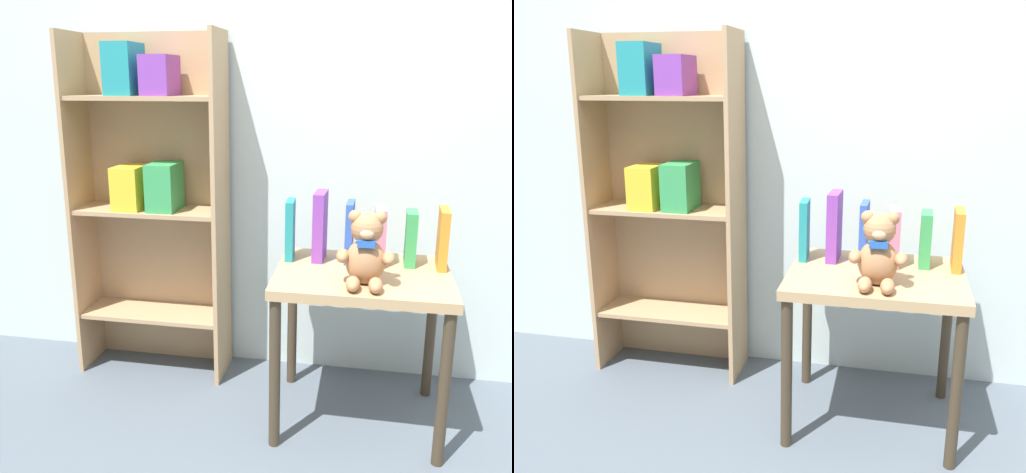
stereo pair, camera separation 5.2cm
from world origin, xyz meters
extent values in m
cube|color=silver|center=(0.00, 1.42, 1.25)|extent=(4.80, 0.06, 2.50)
cube|color=tan|center=(-1.15, 1.24, 0.73)|extent=(0.02, 0.25, 1.46)
cube|color=tan|center=(-0.52, 1.24, 0.73)|extent=(0.02, 0.25, 1.46)
cube|color=tan|center=(-0.83, 1.36, 0.73)|extent=(0.64, 0.02, 1.46)
cube|color=tan|center=(-0.83, 1.24, 0.26)|extent=(0.61, 0.23, 0.02)
cube|color=tan|center=(-0.83, 1.24, 0.73)|extent=(0.61, 0.23, 0.02)
cube|color=tan|center=(-0.83, 1.24, 1.19)|extent=(0.61, 0.23, 0.02)
cube|color=teal|center=(-0.91, 1.23, 1.31)|extent=(0.11, 0.18, 0.20)
cube|color=purple|center=(-0.76, 1.23, 1.28)|extent=(0.11, 0.18, 0.16)
cube|color=gold|center=(-0.91, 1.23, 0.83)|extent=(0.11, 0.18, 0.18)
cube|color=#33934C|center=(-0.76, 1.23, 0.84)|extent=(0.11, 0.18, 0.20)
cube|color=tan|center=(0.07, 0.99, 0.58)|extent=(0.62, 0.52, 0.04)
cylinder|color=#3E3121|center=(-0.21, 0.76, 0.28)|extent=(0.04, 0.04, 0.56)
cylinder|color=#3E3121|center=(0.35, 0.76, 0.28)|extent=(0.04, 0.04, 0.56)
cylinder|color=#3E3121|center=(-0.21, 1.22, 0.28)|extent=(0.04, 0.04, 0.56)
cylinder|color=#3E3121|center=(0.35, 1.22, 0.28)|extent=(0.04, 0.04, 0.56)
ellipsoid|color=#A8754C|center=(0.08, 0.87, 0.67)|extent=(0.13, 0.10, 0.16)
sphere|color=#A8754C|center=(0.08, 0.87, 0.79)|extent=(0.11, 0.11, 0.11)
sphere|color=#A8754C|center=(0.04, 0.87, 0.83)|extent=(0.05, 0.05, 0.05)
sphere|color=#A8754C|center=(0.12, 0.87, 0.83)|extent=(0.05, 0.05, 0.05)
ellipsoid|color=tan|center=(0.08, 0.82, 0.78)|extent=(0.05, 0.03, 0.03)
ellipsoid|color=#A8754C|center=(0.00, 0.85, 0.69)|extent=(0.04, 0.09, 0.04)
ellipsoid|color=#A8754C|center=(0.15, 0.85, 0.69)|extent=(0.04, 0.09, 0.04)
ellipsoid|color=#A8754C|center=(0.04, 0.79, 0.62)|extent=(0.05, 0.09, 0.05)
ellipsoid|color=#A8754C|center=(0.11, 0.79, 0.62)|extent=(0.05, 0.09, 0.05)
cube|color=#2356B2|center=(0.08, 0.82, 0.75)|extent=(0.06, 0.02, 0.02)
cube|color=teal|center=(-0.21, 1.10, 0.71)|extent=(0.04, 0.12, 0.23)
cube|color=purple|center=(-0.10, 1.12, 0.73)|extent=(0.05, 0.14, 0.26)
cube|color=#2D51B7|center=(0.01, 1.11, 0.71)|extent=(0.03, 0.12, 0.23)
cube|color=#D17093|center=(0.12, 1.10, 0.70)|extent=(0.04, 0.13, 0.22)
cube|color=#33934C|center=(0.24, 1.11, 0.70)|extent=(0.04, 0.12, 0.20)
cube|color=orange|center=(0.35, 1.11, 0.70)|extent=(0.04, 0.15, 0.22)
camera|label=1|loc=(0.07, -1.00, 1.26)|focal=40.00mm
camera|label=2|loc=(0.12, -0.99, 1.26)|focal=40.00mm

